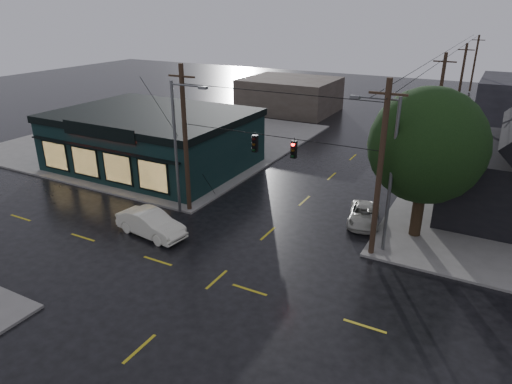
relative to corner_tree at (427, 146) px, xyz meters
The scene contains 15 objects.
ground_plane 14.33m from the corner_tree, 129.41° to the right, with size 160.00×160.00×0.00m, color black.
sidewalk_nw 30.54m from the corner_tree, 160.67° to the left, with size 28.00×28.00×0.15m, color slate.
pizza_shop 23.70m from the corner_tree, behind, with size 16.30×12.34×4.90m.
corner_tree is the anchor object (origin of this frame).
utility_pole_nw 16.32m from the corner_tree, 166.38° to the right, with size 2.00×0.32×10.15m, color #302015, non-canonical shape.
utility_pole_ne 7.14m from the corner_tree, 116.46° to the right, with size 2.00×0.32×10.15m, color #302015, non-canonical shape.
utility_pole_far_a 18.96m from the corner_tree, 95.68° to the left, with size 2.00×0.32×9.65m, color #302015, non-canonical shape.
utility_pole_far_b 38.42m from the corner_tree, 92.69° to the left, with size 2.00×0.32×9.15m, color #302015, non-canonical shape.
utility_pole_far_c 58.25m from the corner_tree, 91.76° to the left, with size 2.00×0.32×9.15m, color #302015, non-canonical shape.
span_signal_assembly 8.94m from the corner_tree, 156.38° to the right, with size 13.00×0.48×1.23m.
streetlight_nw 16.76m from the corner_tree, 164.16° to the right, with size 5.40×0.30×9.15m, color slate, non-canonical shape.
streetlight_ne 6.71m from the corner_tree, 113.99° to the right, with size 5.40×0.30×9.15m, color slate, non-canonical shape.
bg_building_west 37.49m from the corner_tree, 126.68° to the left, with size 12.00×10.00×4.40m, color #40362E.
sedan_cream 17.37m from the corner_tree, 152.20° to the right, with size 1.69×4.86×1.60m, color white.
suv_silver 6.32m from the corner_tree, behind, with size 1.93×4.19×1.17m, color #B2B0A4.
Camera 1 is at (11.66, -17.17, 13.49)m, focal length 32.00 mm.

